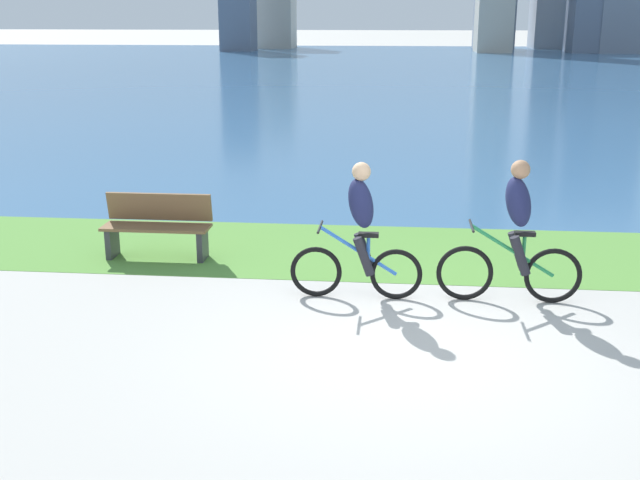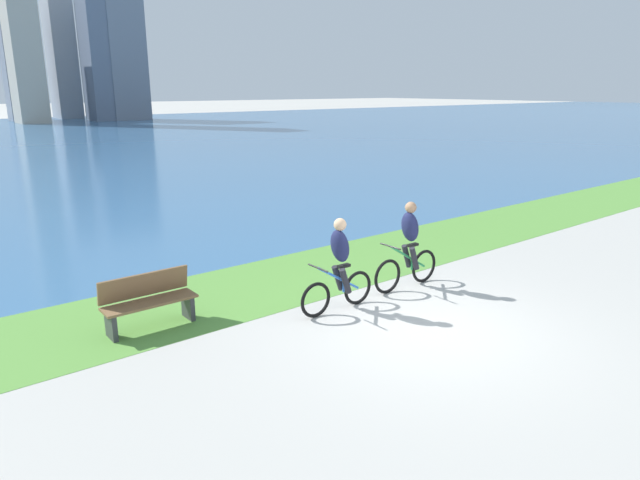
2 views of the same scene
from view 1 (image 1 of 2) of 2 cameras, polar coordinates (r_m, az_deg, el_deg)
name	(u,v)px [view 1 (image 1 of 2)]	position (r m, az deg, el deg)	size (l,w,h in m)	color
ground_plane	(412,348)	(8.25, 6.68, -7.77)	(300.00, 300.00, 0.00)	#B2AFA8
grass_strip_bayside	(409,252)	(11.42, 6.47, -0.87)	(120.00, 2.78, 0.01)	#59933D
bay_water_surface	(404,71)	(47.97, 6.08, 12.12)	(300.00, 71.09, 0.00)	#386693
cyclist_lead	(359,232)	(9.33, 2.87, 0.61)	(1.59, 0.52, 1.67)	black
cyclist_trailing	(515,234)	(9.47, 13.92, 0.46)	(1.71, 0.52, 1.72)	black
bench_near_path	(157,226)	(11.25, -11.70, 0.99)	(1.50, 0.47, 0.90)	brown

